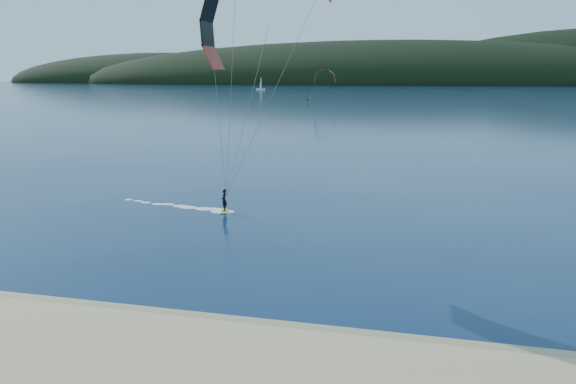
# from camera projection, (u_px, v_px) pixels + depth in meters

# --- Properties ---
(ground) EXTENTS (1800.00, 1800.00, 0.00)m
(ground) POSITION_uv_depth(u_px,v_px,m) (124.00, 378.00, 19.94)
(ground) COLOR #08173D
(ground) RESTS_ON ground
(wet_sand) EXTENTS (220.00, 2.50, 0.10)m
(wet_sand) POSITION_uv_depth(u_px,v_px,m) (177.00, 323.00, 24.21)
(wet_sand) COLOR #917C54
(wet_sand) RESTS_ON ground
(headland) EXTENTS (1200.00, 310.00, 140.00)m
(headland) POSITION_uv_depth(u_px,v_px,m) (416.00, 84.00, 728.67)
(headland) COLOR black
(headland) RESTS_ON ground
(kitesurfer_near) EXTENTS (20.81, 9.49, 17.54)m
(kitesurfer_near) POSITION_uv_depth(u_px,v_px,m) (265.00, 36.00, 34.30)
(kitesurfer_near) COLOR yellow
(kitesurfer_near) RESTS_ON ground
(kitesurfer_far) EXTENTS (12.43, 5.36, 11.41)m
(kitesurfer_far) POSITION_uv_depth(u_px,v_px,m) (325.00, 80.00, 215.27)
(kitesurfer_far) COLOR yellow
(kitesurfer_far) RESTS_ON ground
(sailboat) EXTENTS (7.03, 4.50, 9.96)m
(sailboat) POSITION_uv_depth(u_px,v_px,m) (261.00, 89.00, 425.00)
(sailboat) COLOR white
(sailboat) RESTS_ON ground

